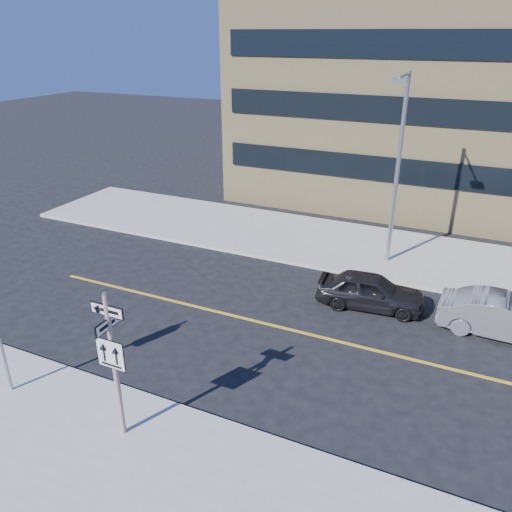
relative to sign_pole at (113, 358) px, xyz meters
The scene contains 6 objects.
ground 3.50m from the sign_pole, 90.00° to the left, with size 120.00×120.00×0.00m, color black.
sign_pole is the anchor object (origin of this frame).
parked_car_a 10.33m from the sign_pole, 65.76° to the left, with size 3.97×1.60×1.35m, color black.
parked_car_b 12.85m from the sign_pole, 46.53° to the left, with size 4.29×1.50×1.41m, color slate.
streetlight_a 14.05m from the sign_pole, 73.23° to the left, with size 0.55×2.25×8.00m.
building_brick 28.36m from the sign_pole, 85.84° to the left, with size 18.00×18.00×18.00m, color tan.
Camera 1 is at (7.19, -9.99, 9.53)m, focal length 35.00 mm.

